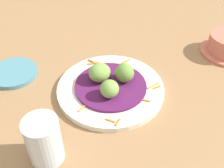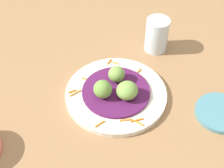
# 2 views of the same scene
# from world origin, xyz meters

# --- Properties ---
(table_surface) EXTENTS (1.10, 1.10, 0.02)m
(table_surface) POSITION_xyz_m (0.00, 0.00, 0.01)
(table_surface) COLOR #936D47
(table_surface) RESTS_ON ground
(main_plate) EXTENTS (0.26, 0.26, 0.01)m
(main_plate) POSITION_xyz_m (-0.03, 0.06, 0.03)
(main_plate) COLOR silver
(main_plate) RESTS_ON table_surface
(cabbage_bed) EXTENTS (0.17, 0.17, 0.01)m
(cabbage_bed) POSITION_xyz_m (-0.03, 0.06, 0.04)
(cabbage_bed) COLOR #51194C
(cabbage_bed) RESTS_ON main_plate
(carrot_garnish) EXTENTS (0.19, 0.23, 0.00)m
(carrot_garnish) POSITION_xyz_m (-0.04, 0.05, 0.04)
(carrot_garnish) COLOR orange
(carrot_garnish) RESTS_ON main_plate
(guac_scoop_left) EXTENTS (0.06, 0.06, 0.05)m
(guac_scoop_left) POSITION_xyz_m (-0.06, 0.04, 0.06)
(guac_scoop_left) COLOR olive
(guac_scoop_left) RESTS_ON cabbage_bed
(guac_scoop_center) EXTENTS (0.07, 0.07, 0.04)m
(guac_scoop_center) POSITION_xyz_m (0.00, 0.04, 0.06)
(guac_scoop_center) COLOR #759E47
(guac_scoop_center) RESTS_ON cabbage_bed
(guac_scoop_right) EXTENTS (0.06, 0.06, 0.04)m
(guac_scoop_right) POSITION_xyz_m (-0.03, 0.10, 0.06)
(guac_scoop_right) COLOR #759E47
(guac_scoop_right) RESTS_ON cabbage_bed
(side_plate_small) EXTENTS (0.12, 0.12, 0.01)m
(side_plate_small) POSITION_xyz_m (0.23, 0.02, 0.03)
(side_plate_small) COLOR teal
(side_plate_small) RESTS_ON table_surface
(water_glass) EXTENTS (0.07, 0.07, 0.10)m
(water_glass) POSITION_xyz_m (0.08, 0.25, 0.07)
(water_glass) COLOR silver
(water_glass) RESTS_ON table_surface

